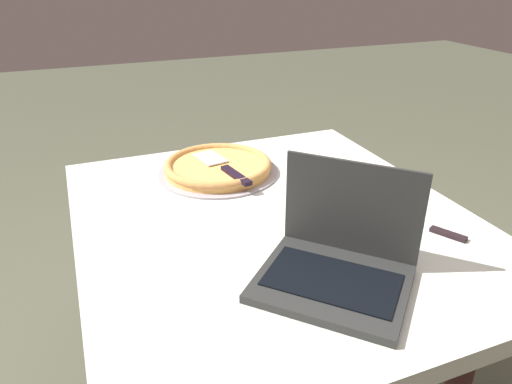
{
  "coord_description": "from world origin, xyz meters",
  "views": [
    {
      "loc": [
        0.97,
        -0.44,
        1.33
      ],
      "look_at": [
        -0.06,
        -0.03,
        0.79
      ],
      "focal_mm": 33.43,
      "sensor_mm": 36.0,
      "label": 1
    }
  ],
  "objects_px": {
    "laptop": "(338,259)",
    "pizza_tray": "(218,167)",
    "pizza_plate": "(345,182)",
    "table_knife": "(432,229)",
    "dining_table": "(274,246)"
  },
  "relations": [
    {
      "from": "pizza_plate",
      "to": "pizza_tray",
      "type": "xyz_separation_m",
      "value": [
        -0.23,
        -0.31,
        0.01
      ]
    },
    {
      "from": "pizza_plate",
      "to": "table_knife",
      "type": "xyz_separation_m",
      "value": [
        0.29,
        0.07,
        -0.01
      ]
    },
    {
      "from": "laptop",
      "to": "pizza_tray",
      "type": "relative_size",
      "value": 1.04
    },
    {
      "from": "pizza_tray",
      "to": "table_knife",
      "type": "height_order",
      "value": "pizza_tray"
    },
    {
      "from": "laptop",
      "to": "table_knife",
      "type": "height_order",
      "value": "laptop"
    },
    {
      "from": "dining_table",
      "to": "table_knife",
      "type": "distance_m",
      "value": 0.4
    },
    {
      "from": "dining_table",
      "to": "pizza_tray",
      "type": "bearing_deg",
      "value": -171.0
    },
    {
      "from": "dining_table",
      "to": "laptop",
      "type": "height_order",
      "value": "laptop"
    },
    {
      "from": "table_knife",
      "to": "pizza_tray",
      "type": "bearing_deg",
      "value": -144.02
    },
    {
      "from": "laptop",
      "to": "pizza_plate",
      "type": "relative_size",
      "value": 1.73
    },
    {
      "from": "laptop",
      "to": "pizza_tray",
      "type": "distance_m",
      "value": 0.6
    },
    {
      "from": "dining_table",
      "to": "table_knife",
      "type": "bearing_deg",
      "value": 58.17
    },
    {
      "from": "pizza_plate",
      "to": "table_knife",
      "type": "relative_size",
      "value": 1.16
    },
    {
      "from": "laptop",
      "to": "dining_table",
      "type": "bearing_deg",
      "value": -176.71
    },
    {
      "from": "pizza_plate",
      "to": "table_knife",
      "type": "distance_m",
      "value": 0.3
    }
  ]
}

